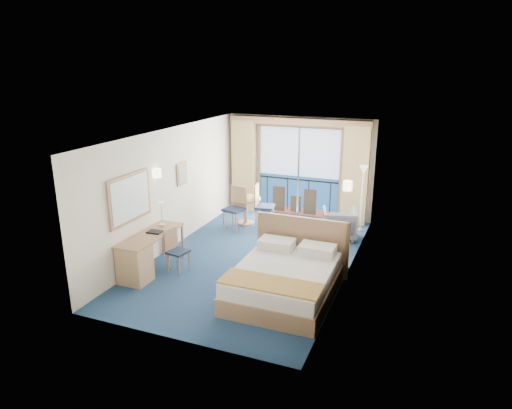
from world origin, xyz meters
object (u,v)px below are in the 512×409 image
at_px(bed, 285,279).
at_px(round_table, 246,204).
at_px(armchair, 339,223).
at_px(nightstand, 337,257).
at_px(desk, 138,259).
at_px(table_chair_b, 236,205).
at_px(table_chair_a, 261,203).
at_px(floor_lamp, 363,182).
at_px(desk_chair, 175,247).

height_order(bed, round_table, bed).
height_order(bed, armchair, bed).
relative_size(nightstand, armchair, 0.70).
relative_size(armchair, desk, 0.48).
distance_m(bed, table_chair_b, 3.70).
bearing_deg(desk, table_chair_a, 73.57).
bearing_deg(armchair, table_chair_b, -9.45).
height_order(floor_lamp, table_chair_a, floor_lamp).
xyz_separation_m(bed, round_table, (-2.17, 3.31, 0.20)).
relative_size(nightstand, table_chair_a, 0.51).
relative_size(armchair, desk_chair, 0.90).
distance_m(bed, round_table, 3.97).
bearing_deg(round_table, bed, -56.73).
distance_m(round_table, table_chair_a, 0.45).
relative_size(bed, table_chair_a, 2.03).
xyz_separation_m(armchair, desk_chair, (-2.70, -3.02, 0.13)).
xyz_separation_m(round_table, table_chair_a, (0.44, -0.03, 0.08)).
relative_size(bed, desk_chair, 2.53).
distance_m(desk, table_chair_a, 3.89).
relative_size(round_table, table_chair_b, 0.72).
distance_m(desk, round_table, 3.81).
bearing_deg(floor_lamp, armchair, -118.62).
bearing_deg(desk, round_table, 80.01).
height_order(nightstand, desk_chair, desk_chair).
bearing_deg(armchair, table_chair_a, -18.32).
bearing_deg(floor_lamp, desk_chair, -129.64).
height_order(round_table, table_chair_a, table_chair_a).
bearing_deg(bed, round_table, 123.27).
bearing_deg(bed, floor_lamp, 79.93).
distance_m(bed, armchair, 3.22).
height_order(desk, round_table, desk).
height_order(nightstand, armchair, armchair).
relative_size(armchair, table_chair_b, 0.73).
relative_size(desk_chair, table_chair_b, 0.81).
bearing_deg(armchair, nightstand, 84.48).
distance_m(desk_chair, table_chair_b, 2.74).
distance_m(floor_lamp, round_table, 3.01).
distance_m(nightstand, floor_lamp, 2.68).
xyz_separation_m(bed, table_chair_b, (-2.27, 2.91, 0.28)).
xyz_separation_m(floor_lamp, round_table, (-2.86, -0.59, -0.73)).
relative_size(nightstand, desk, 0.33).
bearing_deg(bed, table_chair_a, 117.83).
height_order(floor_lamp, table_chair_b, floor_lamp).
bearing_deg(table_chair_a, armchair, -102.97).
bearing_deg(nightstand, floor_lamp, 88.80).
distance_m(desk_chair, table_chair_a, 3.18).
bearing_deg(bed, desk_chair, 175.80).
bearing_deg(round_table, table_chair_a, -3.35).
height_order(desk_chair, table_chair_b, table_chair_b).
distance_m(desk, table_chair_b, 3.40).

